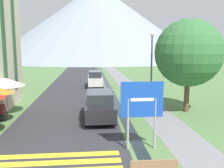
{
  "coord_description": "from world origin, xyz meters",
  "views": [
    {
      "loc": [
        -1.05,
        -6.0,
        4.59
      ],
      "look_at": [
        0.45,
        10.0,
        2.18
      ],
      "focal_mm": 40.0,
      "sensor_mm": 36.0,
      "label": 1
    }
  ],
  "objects": [
    {
      "name": "cafe_chair_far_left",
      "position": [
        -6.6,
        9.71,
        0.51
      ],
      "size": [
        0.4,
        0.4,
        0.85
      ],
      "rotation": [
        0.0,
        0.0,
        0.44
      ],
      "color": "black",
      "rests_on": "ground_plane"
    },
    {
      "name": "person_seated_near",
      "position": [
        -6.4,
        9.59,
        0.71
      ],
      "size": [
        0.32,
        0.32,
        1.28
      ],
      "color": "#282833",
      "rests_on": "ground_plane"
    },
    {
      "name": "road_sign",
      "position": [
        1.28,
        4.58,
        2.03
      ],
      "size": [
        1.9,
        0.11,
        3.08
      ],
      "color": "#9E9EA3",
      "rests_on": "ground_plane"
    },
    {
      "name": "parked_car_near",
      "position": [
        -0.4,
        9.46,
        0.91
      ],
      "size": [
        1.91,
        4.49,
        1.82
      ],
      "color": "black",
      "rests_on": "ground_plane"
    },
    {
      "name": "road",
      "position": [
        -2.5,
        30.0,
        0.0
      ],
      "size": [
        6.4,
        60.0,
        0.01
      ],
      "color": "#2D2D33",
      "rests_on": "ground_plane"
    },
    {
      "name": "footpath",
      "position": [
        3.6,
        30.0,
        0.0
      ],
      "size": [
        2.2,
        60.0,
        0.01
      ],
      "color": "slate",
      "rests_on": "ground_plane"
    },
    {
      "name": "ground_plane",
      "position": [
        0.0,
        20.0,
        0.0
      ],
      "size": [
        160.0,
        160.0,
        0.0
      ],
      "primitive_type": "plane",
      "color": "#517542"
    },
    {
      "name": "mountain_distant",
      "position": [
        2.31,
        87.43,
        13.47
      ],
      "size": [
        74.56,
        74.56,
        26.94
      ],
      "color": "gray",
      "rests_on": "ground_plane"
    },
    {
      "name": "tree_by_path",
      "position": [
        5.84,
        10.77,
        4.15
      ],
      "size": [
        4.67,
        4.67,
        6.5
      ],
      "color": "brown",
      "rests_on": "ground_plane"
    },
    {
      "name": "crosswalk_marking",
      "position": [
        -2.5,
        3.19,
        0.01
      ],
      "size": [
        5.44,
        2.54,
        0.01
      ],
      "color": "yellow",
      "rests_on": "ground_plane"
    },
    {
      "name": "streetlamp",
      "position": [
        3.44,
        11.5,
        3.28
      ],
      "size": [
        0.28,
        0.28,
        5.59
      ],
      "color": "#515156",
      "rests_on": "ground_plane"
    },
    {
      "name": "cafe_chair_far_right",
      "position": [
        -6.45,
        9.81,
        0.51
      ],
      "size": [
        0.4,
        0.4,
        0.85
      ],
      "rotation": [
        0.0,
        0.0,
        -0.13
      ],
      "color": "black",
      "rests_on": "ground_plane"
    },
    {
      "name": "drainage_channel",
      "position": [
        1.2,
        30.0,
        0.0
      ],
      "size": [
        0.6,
        60.0,
        0.0
      ],
      "color": "black",
      "rests_on": "ground_plane"
    },
    {
      "name": "cafe_umbrella_rear_white",
      "position": [
        -6.6,
        11.11,
        2.25
      ],
      "size": [
        2.48,
        2.48,
        2.52
      ],
      "color": "#B7B2A8",
      "rests_on": "ground_plane"
    },
    {
      "name": "parked_car_far",
      "position": [
        -0.33,
        22.61,
        0.91
      ],
      "size": [
        1.73,
        4.47,
        1.82
      ],
      "color": "silver",
      "rests_on": "ground_plane"
    }
  ]
}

